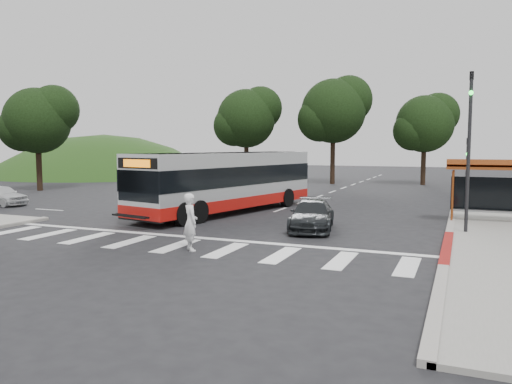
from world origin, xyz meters
The scene contains 17 objects.
ground centered at (0.00, 0.00, 0.00)m, with size 140.00×140.00×0.00m, color black.
sidewalk_east centered at (11.00, 8.00, 0.06)m, with size 4.00×40.00×0.12m, color gray.
curb_east centered at (9.00, 8.00, 0.07)m, with size 0.30×40.00×0.15m, color #9E9991.
curb_east_red centered at (9.00, -2.00, 0.08)m, with size 0.32×6.00×0.15m, color maroon.
hillside_nw centered at (-32.00, 30.00, 0.00)m, with size 44.00×44.00×10.00m, color #1A4014.
crosswalk_ladder centered at (0.00, -5.00, 0.01)m, with size 18.00×2.60×0.01m, color silver.
bus_shelter centered at (10.80, 5.10, 2.35)m, with size 4.20×1.60×2.86m.
traffic_signal_ne_tall centered at (9.60, 1.49, 3.88)m, with size 0.18×0.37×6.50m.
traffic_signal_ne_short centered at (9.60, 8.49, 2.48)m, with size 0.18×0.37×4.00m.
tree_north_a centered at (-1.92, 26.07, 6.92)m, with size 6.60×6.15×10.17m.
tree_north_b centered at (6.07, 28.06, 5.66)m, with size 5.72×5.33×8.43m.
tree_north_c centered at (-9.92, 24.06, 6.29)m, with size 6.16×5.74×9.30m.
tree_west_a centered at (-21.93, 10.06, 5.66)m, with size 5.72×5.33×8.43m.
transit_bus centered at (-2.24, 3.86, 1.61)m, with size 2.70×12.47×3.22m, color #B8BBBD, non-canonical shape.
pedestrian centered at (0.88, -5.47, 0.99)m, with size 0.72×0.47×1.97m, color white.
dark_sedan centered at (3.52, 0.25, 0.63)m, with size 1.76×4.32×1.25m, color #222527.
west_car_white centered at (-16.25, 1.50, 0.62)m, with size 1.46×3.64×1.24m, color silver.
Camera 1 is at (9.44, -20.17, 3.57)m, focal length 35.00 mm.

